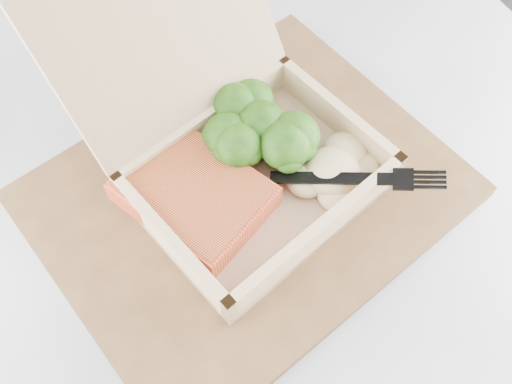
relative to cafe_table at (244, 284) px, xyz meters
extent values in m
plane|color=gray|center=(0.25, 0.13, -0.56)|extent=(4.00, 4.00, 0.00)
cylinder|color=black|center=(0.00, 0.00, -0.54)|extent=(0.47, 0.47, 0.02)
cylinder|color=black|center=(0.00, 0.00, -0.20)|extent=(0.09, 0.09, 0.72)
cube|color=silver|center=(0.00, 0.00, 0.18)|extent=(1.09, 1.09, 0.03)
cube|color=brown|center=(0.01, 0.02, 0.20)|extent=(0.49, 0.46, 0.02)
cube|color=tan|center=(0.02, 0.02, 0.22)|extent=(0.27, 0.26, 0.01)
cube|color=tan|center=(-0.07, -0.04, 0.23)|extent=(0.10, 0.15, 0.04)
cube|color=tan|center=(0.11, 0.07, 0.23)|extent=(0.10, 0.15, 0.04)
cube|color=tan|center=(0.06, -0.05, 0.23)|extent=(0.19, 0.12, 0.04)
cube|color=tan|center=(-0.02, 0.08, 0.23)|extent=(0.19, 0.12, 0.04)
cube|color=tan|center=(-0.05, 0.12, 0.32)|extent=(0.24, 0.19, 0.15)
cube|color=#EB582E|center=(-0.04, 0.01, 0.23)|extent=(0.16, 0.16, 0.03)
ellipsoid|color=tan|center=(0.09, 0.01, 0.24)|extent=(0.09, 0.08, 0.03)
cube|color=black|center=(0.03, 0.01, 0.25)|extent=(0.11, 0.05, 0.02)
cube|color=black|center=(0.11, -0.01, 0.25)|extent=(0.05, 0.04, 0.01)
cube|color=white|center=(-0.02, 0.22, 0.19)|extent=(0.09, 0.15, 0.00)
camera|label=1|loc=(-0.03, -0.26, 0.69)|focal=40.00mm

